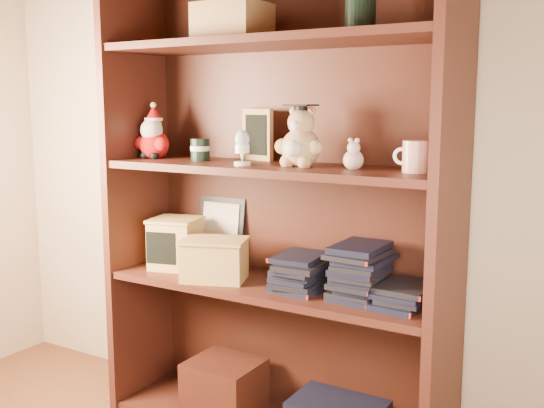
{
  "coord_description": "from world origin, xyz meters",
  "views": [
    {
      "loc": [
        0.97,
        -0.47,
        1.14
      ],
      "look_at": [
        -0.09,
        1.3,
        0.82
      ],
      "focal_mm": 42.0,
      "sensor_mm": 36.0,
      "label": 1
    }
  ],
  "objects_px": {
    "grad_teddy_bear": "(300,142)",
    "treats_box": "(176,243)",
    "bookcase": "(279,214)",
    "teacher_mug": "(415,157)"
  },
  "relations": [
    {
      "from": "treats_box",
      "to": "teacher_mug",
      "type": "bearing_deg",
      "value": 0.05
    },
    {
      "from": "bookcase",
      "to": "treats_box",
      "type": "xyz_separation_m",
      "value": [
        -0.41,
        -0.05,
        -0.14
      ]
    },
    {
      "from": "grad_teddy_bear",
      "to": "teacher_mug",
      "type": "height_order",
      "value": "grad_teddy_bear"
    },
    {
      "from": "grad_teddy_bear",
      "to": "treats_box",
      "type": "bearing_deg",
      "value": 179.42
    },
    {
      "from": "grad_teddy_bear",
      "to": "teacher_mug",
      "type": "relative_size",
      "value": 1.94
    },
    {
      "from": "teacher_mug",
      "to": "treats_box",
      "type": "height_order",
      "value": "teacher_mug"
    },
    {
      "from": "grad_teddy_bear",
      "to": "treats_box",
      "type": "distance_m",
      "value": 0.64
    },
    {
      "from": "bookcase",
      "to": "treats_box",
      "type": "height_order",
      "value": "bookcase"
    },
    {
      "from": "grad_teddy_bear",
      "to": "treats_box",
      "type": "relative_size",
      "value": 0.98
    },
    {
      "from": "grad_teddy_bear",
      "to": "teacher_mug",
      "type": "bearing_deg",
      "value": 0.94
    }
  ]
}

